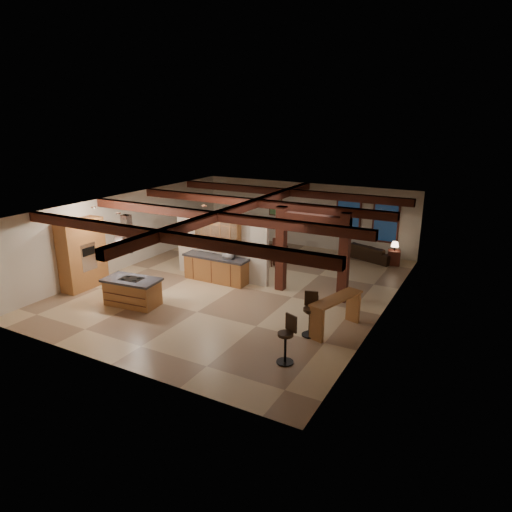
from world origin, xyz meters
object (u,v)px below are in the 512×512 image
at_px(sofa, 370,252).
at_px(bar_counter, 336,308).
at_px(dining_table, 264,253).
at_px(kitchen_island, 132,292).

height_order(sofa, bar_counter, bar_counter).
relative_size(dining_table, sofa, 0.77).
height_order(kitchen_island, dining_table, kitchen_island).
bearing_deg(bar_counter, dining_table, 134.61).
bearing_deg(kitchen_island, dining_table, 76.46).
bearing_deg(dining_table, kitchen_island, -94.87).
distance_m(kitchen_island, bar_counter, 6.38).
xyz_separation_m(kitchen_island, sofa, (5.31, 8.37, -0.13)).
distance_m(dining_table, bar_counter, 6.78).
relative_size(kitchen_island, bar_counter, 0.96).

